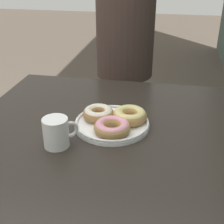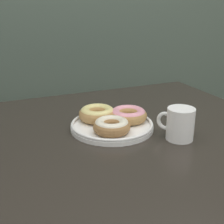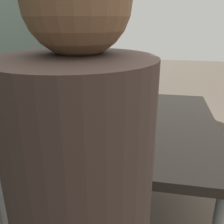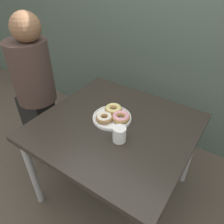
{
  "view_description": "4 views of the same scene",
  "coord_description": "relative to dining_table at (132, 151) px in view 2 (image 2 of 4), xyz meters",
  "views": [
    {
      "loc": [
        0.93,
        0.4,
        1.32
      ],
      "look_at": [
        -0.06,
        0.21,
        0.81
      ],
      "focal_mm": 50.0,
      "sensor_mm": 36.0,
      "label": 1
    },
    {
      "loc": [
        -0.44,
        -0.67,
        1.15
      ],
      "look_at": [
        -0.06,
        0.21,
        0.81
      ],
      "focal_mm": 50.0,
      "sensor_mm": 36.0,
      "label": 2
    },
    {
      "loc": [
        -1.23,
        -0.01,
        1.26
      ],
      "look_at": [
        -0.06,
        0.21,
        0.81
      ],
      "focal_mm": 40.0,
      "sensor_mm": 36.0,
      "label": 3
    },
    {
      "loc": [
        0.63,
        -0.8,
        1.71
      ],
      "look_at": [
        -0.06,
        0.21,
        0.81
      ],
      "focal_mm": 35.0,
      "sensor_mm": 36.0,
      "label": 4
    }
  ],
  "objects": [
    {
      "name": "dining_table",
      "position": [
        0.0,
        0.0,
        0.0
      ],
      "size": [
        1.04,
        0.99,
        0.75
      ],
      "color": "#28231E",
      "rests_on": "ground_plane"
    },
    {
      "name": "donut_plate",
      "position": [
        -0.05,
        0.05,
        0.1
      ],
      "size": [
        0.3,
        0.29,
        0.06
      ],
      "color": "white",
      "rests_on": "dining_table"
    },
    {
      "name": "coffee_mug",
      "position": [
        0.1,
        -0.11,
        0.13
      ],
      "size": [
        0.09,
        0.11,
        0.1
      ],
      "color": "white",
      "rests_on": "dining_table"
    }
  ]
}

